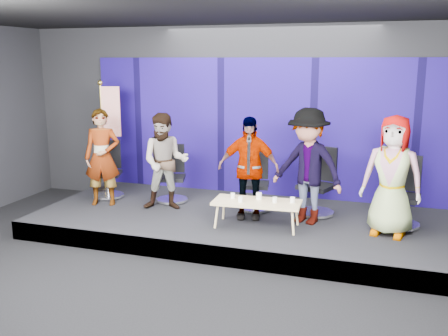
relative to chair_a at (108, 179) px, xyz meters
The scene contains 21 objects.
ground 4.02m from the chair_a, 45.37° to the right, with size 10.00×10.00×0.00m, color black.
room_walls 4.35m from the chair_a, 45.37° to the right, with size 10.02×8.02×3.51m.
riser 2.85m from the chair_a, ahead, with size 7.00×3.00×0.30m, color black.
backdrop 3.15m from the chair_a, 21.98° to the left, with size 7.00×0.08×2.60m, color #110752.
chair_a is the anchor object (origin of this frame).
panelist_a 0.72m from the chair_a, 68.34° to the right, with size 0.63×0.41×1.72m, color black.
chair_b 1.28m from the chair_a, ahead, with size 0.73×0.73×1.04m.
panelist_b 1.51m from the chair_a, 15.84° to the right, with size 0.82×0.64×1.68m, color black.
chair_c 2.86m from the chair_a, ahead, with size 0.68×0.68×1.04m.
panelist_c 2.94m from the chair_a, ahead, with size 0.99×0.41×1.68m, color black.
chair_d 3.93m from the chair_a, ahead, with size 0.82×0.82×1.14m.
panelist_d 3.88m from the chair_a, ahead, with size 1.19×0.68×1.84m, color black.
chair_e 5.27m from the chair_a, ahead, with size 0.74×0.74×1.11m.
panelist_e 5.14m from the chair_a, ahead, with size 0.88×0.57×1.79m, color black.
coffee_table 3.24m from the chair_a, 15.04° to the right, with size 1.38×0.64×0.42m.
mug_a 2.83m from the chair_a, 16.26° to the right, with size 0.07×0.07×0.08m, color white.
mug_b 3.05m from the chair_a, 18.39° to the right, with size 0.07×0.07×0.08m, color white.
mug_c 3.21m from the chair_a, 13.07° to the right, with size 0.09×0.09×0.11m, color white.
mug_d 3.50m from the chair_a, 13.69° to the right, with size 0.07×0.07×0.09m, color white.
mug_e 3.74m from the chair_a, 11.56° to the right, with size 0.07×0.07×0.09m, color white.
flag_stand 0.87m from the chair_a, 113.79° to the left, with size 0.49×0.29×2.18m.
Camera 1 is at (2.15, -5.25, 2.86)m, focal length 40.00 mm.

